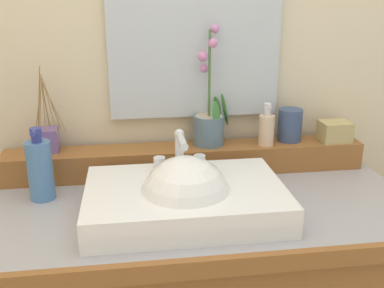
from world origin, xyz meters
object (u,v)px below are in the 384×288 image
(sink_basin, at_px, (185,200))
(potted_plant, at_px, (209,121))
(reed_diffuser, at_px, (48,138))
(soap_dispenser, at_px, (267,129))
(tumbler_cup, at_px, (290,125))
(lotion_bottle, at_px, (40,169))
(trinket_box, at_px, (335,132))

(sink_basin, height_order, potted_plant, potted_plant)
(reed_diffuser, bearing_deg, potted_plant, -0.45)
(sink_basin, distance_m, potted_plant, 0.33)
(sink_basin, height_order, soap_dispenser, soap_dispenser)
(tumbler_cup, xyz_separation_m, lotion_bottle, (-0.74, -0.14, -0.05))
(reed_diffuser, xyz_separation_m, lotion_bottle, (-0.00, -0.15, -0.04))
(soap_dispenser, bearing_deg, trinket_box, 1.00)
(soap_dispenser, xyz_separation_m, tumbler_cup, (0.09, 0.03, -0.00))
(potted_plant, height_order, reed_diffuser, potted_plant)
(soap_dispenser, bearing_deg, lotion_bottle, -170.19)
(potted_plant, relative_size, tumbler_cup, 3.52)
(potted_plant, relative_size, soap_dispenser, 2.74)
(sink_basin, xyz_separation_m, lotion_bottle, (-0.37, 0.15, 0.05))
(trinket_box, bearing_deg, soap_dispenser, 179.42)
(tumbler_cup, bearing_deg, sink_basin, -141.81)
(lotion_bottle, bearing_deg, soap_dispenser, 9.81)
(soap_dispenser, bearing_deg, potted_plant, 169.49)
(sink_basin, bearing_deg, potted_plant, 69.13)
(tumbler_cup, relative_size, lotion_bottle, 0.51)
(sink_basin, relative_size, reed_diffuser, 1.95)
(sink_basin, xyz_separation_m, reed_diffuser, (-0.37, 0.30, 0.08))
(reed_diffuser, distance_m, trinket_box, 0.88)
(trinket_box, bearing_deg, reed_diffuser, 176.35)
(sink_basin, distance_m, tumbler_cup, 0.48)
(tumbler_cup, bearing_deg, potted_plant, 179.75)
(potted_plant, relative_size, trinket_box, 3.89)
(potted_plant, height_order, lotion_bottle, potted_plant)
(tumbler_cup, relative_size, trinket_box, 1.11)
(tumbler_cup, xyz_separation_m, reed_diffuser, (-0.74, 0.00, -0.01))
(lotion_bottle, bearing_deg, tumbler_cup, 11.01)
(tumbler_cup, bearing_deg, soap_dispenser, -160.15)
(soap_dispenser, distance_m, tumbler_cup, 0.09)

